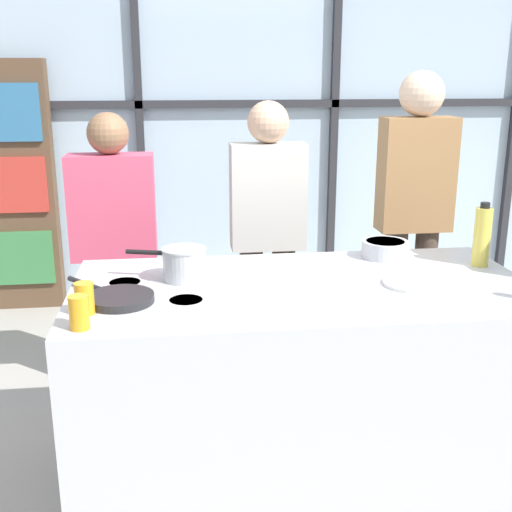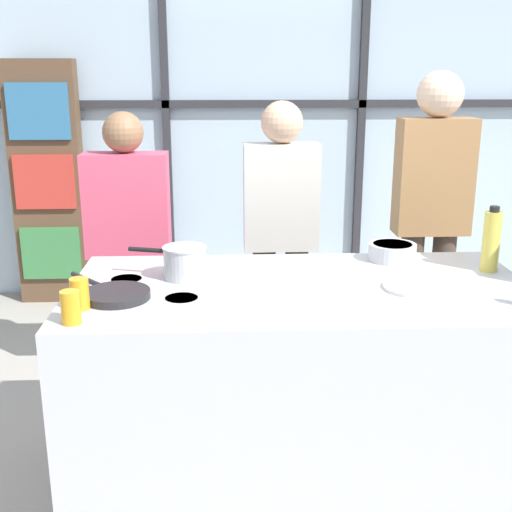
% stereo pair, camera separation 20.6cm
% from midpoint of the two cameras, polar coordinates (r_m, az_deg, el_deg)
% --- Properties ---
extents(ground_plane, '(18.00, 18.00, 0.00)m').
position_cam_midpoint_polar(ground_plane, '(3.08, 1.79, -19.29)').
color(ground_plane, '#ADA89E').
extents(back_window_wall, '(6.40, 0.10, 2.80)m').
position_cam_midpoint_polar(back_window_wall, '(5.19, -2.77, 11.88)').
color(back_window_wall, silver).
rests_on(back_window_wall, ground_plane).
extents(bookshelf, '(0.54, 0.19, 1.88)m').
position_cam_midpoint_polar(bookshelf, '(5.21, -21.44, 5.66)').
color(bookshelf, brown).
rests_on(bookshelf, ground_plane).
extents(demo_island, '(1.90, 0.95, 0.94)m').
position_cam_midpoint_polar(demo_island, '(2.83, 1.85, -11.58)').
color(demo_island, silver).
rests_on(demo_island, ground_plane).
extents(spectator_far_left, '(0.46, 0.22, 1.58)m').
position_cam_midpoint_polar(spectator_far_left, '(3.64, -14.06, 1.29)').
color(spectator_far_left, '#232838').
rests_on(spectator_far_left, ground_plane).
extents(spectator_center_left, '(0.42, 0.23, 1.63)m').
position_cam_midpoint_polar(spectator_center_left, '(3.62, -0.59, 2.52)').
color(spectator_center_left, '#47382D').
rests_on(spectator_center_left, ground_plane).
extents(spectator_center_right, '(0.42, 0.25, 1.79)m').
position_cam_midpoint_polar(spectator_center_right, '(3.79, 12.37, 4.41)').
color(spectator_center_right, '#47382D').
rests_on(spectator_center_right, ground_plane).
extents(frying_pan, '(0.36, 0.39, 0.03)m').
position_cam_midpoint_polar(frying_pan, '(2.53, -14.44, -3.63)').
color(frying_pan, '#232326').
rests_on(frying_pan, demo_island).
extents(saucepan, '(0.34, 0.19, 0.14)m').
position_cam_midpoint_polar(saucepan, '(2.72, -8.62, -0.64)').
color(saucepan, silver).
rests_on(saucepan, demo_island).
extents(white_plate, '(0.26, 0.26, 0.01)m').
position_cam_midpoint_polar(white_plate, '(2.70, 11.75, -2.40)').
color(white_plate, white).
rests_on(white_plate, demo_island).
extents(mixing_bowl, '(0.22, 0.22, 0.08)m').
position_cam_midpoint_polar(mixing_bowl, '(3.07, 9.52, 0.65)').
color(mixing_bowl, silver).
rests_on(mixing_bowl, demo_island).
extents(oil_bottle, '(0.08, 0.08, 0.29)m').
position_cam_midpoint_polar(oil_bottle, '(3.01, 17.64, 1.67)').
color(oil_bottle, '#E0CC4C').
rests_on(oil_bottle, demo_island).
extents(juice_glass_near, '(0.07, 0.07, 0.12)m').
position_cam_midpoint_polar(juice_glass_near, '(2.29, -17.97, -4.83)').
color(juice_glass_near, orange).
rests_on(juice_glass_near, demo_island).
extents(juice_glass_far, '(0.07, 0.07, 0.12)m').
position_cam_midpoint_polar(juice_glass_far, '(2.42, -17.39, -3.66)').
color(juice_glass_far, orange).
rests_on(juice_glass_far, demo_island).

